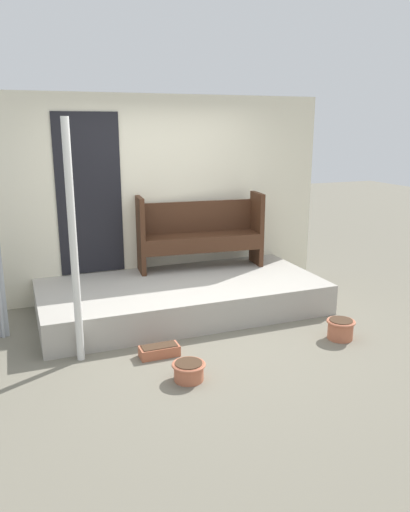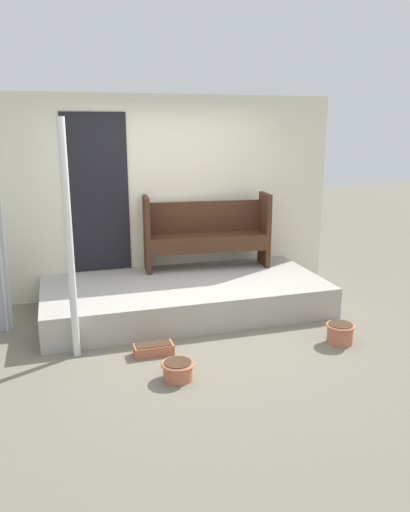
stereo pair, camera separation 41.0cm
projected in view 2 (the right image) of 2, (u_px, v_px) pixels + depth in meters
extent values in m
plane|color=#706B5B|center=(199.00, 336.00, 5.41)|extent=(24.00, 24.00, 0.00)
cube|color=#A8A399|center=(185.00, 296.00, 6.13)|extent=(3.38, 1.61, 0.37)
cube|color=beige|center=(168.00, 196.00, 6.62)|extent=(4.58, 0.06, 2.60)
cube|color=black|center=(97.00, 194.00, 6.30)|extent=(0.80, 0.02, 2.00)
cylinder|color=#AAB0B5|center=(0.00, 258.00, 5.33)|extent=(0.04, 0.04, 1.69)
cylinder|color=silver|center=(69.00, 243.00, 4.68)|extent=(0.07, 0.07, 2.29)
cube|color=#422616|center=(147.00, 234.00, 6.41)|extent=(0.10, 0.40, 0.98)
cube|color=#422616|center=(265.00, 229.00, 6.72)|extent=(0.10, 0.40, 0.98)
cube|color=#422616|center=(207.00, 236.00, 6.58)|extent=(1.56, 0.54, 0.04)
cube|color=#422616|center=(210.00, 247.00, 6.43)|extent=(1.52, 0.17, 0.17)
cube|color=#422616|center=(204.00, 217.00, 6.69)|extent=(1.52, 0.18, 0.41)
cylinder|color=#B76647|center=(178.00, 371.00, 4.48)|extent=(0.27, 0.27, 0.16)
torus|color=#B76647|center=(178.00, 364.00, 4.46)|extent=(0.31, 0.31, 0.02)
cylinder|color=#422D1E|center=(178.00, 362.00, 4.46)|extent=(0.25, 0.25, 0.01)
cylinder|color=#B76647|center=(340.00, 334.00, 5.21)|extent=(0.27, 0.27, 0.21)
torus|color=#B76647|center=(341.00, 326.00, 5.19)|extent=(0.31, 0.31, 0.02)
cylinder|color=#422D1E|center=(341.00, 324.00, 5.19)|extent=(0.25, 0.25, 0.01)
cube|color=#B26042|center=(154.00, 349.00, 4.97)|extent=(0.39, 0.18, 0.10)
cube|color=#422D1E|center=(154.00, 344.00, 4.95)|extent=(0.34, 0.15, 0.01)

